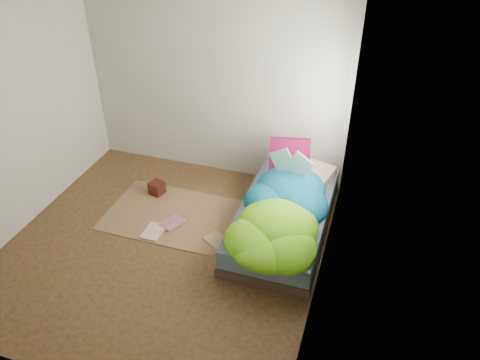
# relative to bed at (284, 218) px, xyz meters

# --- Properties ---
(ground) EXTENTS (3.50, 3.50, 0.00)m
(ground) POSITION_rel_bed_xyz_m (-1.22, -0.72, -0.17)
(ground) COLOR #3D2617
(ground) RESTS_ON ground
(room_walls) EXTENTS (3.54, 3.54, 2.62)m
(room_walls) POSITION_rel_bed_xyz_m (-1.21, -0.71, 1.46)
(room_walls) COLOR beige
(room_walls) RESTS_ON ground
(bed) EXTENTS (1.00, 2.00, 0.34)m
(bed) POSITION_rel_bed_xyz_m (0.00, 0.00, 0.00)
(bed) COLOR #3B2B20
(bed) RESTS_ON ground
(duvet) EXTENTS (0.96, 1.84, 0.34)m
(duvet) POSITION_rel_bed_xyz_m (0.00, -0.22, 0.34)
(duvet) COLOR #075175
(duvet) RESTS_ON bed
(rug) EXTENTS (1.60, 1.10, 0.01)m
(rug) POSITION_rel_bed_xyz_m (-1.37, -0.17, -0.16)
(rug) COLOR brown
(rug) RESTS_ON ground
(pillow_floral) EXTENTS (0.63, 0.50, 0.12)m
(pillow_floral) POSITION_rel_bed_xyz_m (0.16, 0.72, 0.23)
(pillow_floral) COLOR beige
(pillow_floral) RESTS_ON bed
(pillow_magenta) EXTENTS (0.52, 0.26, 0.50)m
(pillow_magenta) POSITION_rel_bed_xyz_m (-0.11, 0.66, 0.42)
(pillow_magenta) COLOR #500523
(pillow_magenta) RESTS_ON bed
(open_book) EXTENTS (0.45, 0.17, 0.27)m
(open_book) POSITION_rel_bed_xyz_m (-0.02, 0.34, 0.65)
(open_book) COLOR green
(open_book) RESTS_ON duvet
(wooden_box) EXTENTS (0.21, 0.21, 0.17)m
(wooden_box) POSITION_rel_bed_xyz_m (-1.75, 0.19, -0.07)
(wooden_box) COLOR #34160C
(wooden_box) RESTS_ON rug
(floor_book_a) EXTENTS (0.23, 0.31, 0.02)m
(floor_book_a) POSITION_rel_bed_xyz_m (-1.55, -0.55, -0.14)
(floor_book_a) COLOR silver
(floor_book_a) RESTS_ON rug
(floor_book_b) EXTENTS (0.31, 0.35, 0.03)m
(floor_book_b) POSITION_rel_bed_xyz_m (-1.38, -0.29, -0.14)
(floor_book_b) COLOR #C37179
(floor_book_b) RESTS_ON rug
(floor_book_c) EXTENTS (0.35, 0.32, 0.02)m
(floor_book_c) POSITION_rel_bed_xyz_m (-0.72, -0.56, -0.15)
(floor_book_c) COLOR tan
(floor_book_c) RESTS_ON rug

